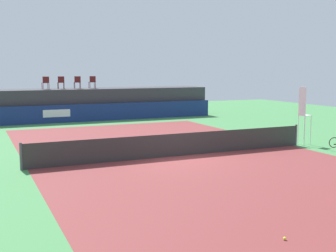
# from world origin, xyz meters

# --- Properties ---
(ground_plane) EXTENTS (48.00, 48.00, 0.00)m
(ground_plane) POSITION_xyz_m (0.00, 3.00, 0.00)
(ground_plane) COLOR #3D7A42
(court_inner) EXTENTS (12.00, 22.00, 0.00)m
(court_inner) POSITION_xyz_m (0.00, 0.00, 0.00)
(court_inner) COLOR maroon
(court_inner) RESTS_ON ground
(sponsor_wall) EXTENTS (18.00, 0.22, 1.20)m
(sponsor_wall) POSITION_xyz_m (-0.01, 13.50, 0.60)
(sponsor_wall) COLOR navy
(sponsor_wall) RESTS_ON ground
(spectator_platform) EXTENTS (18.00, 2.80, 2.20)m
(spectator_platform) POSITION_xyz_m (0.00, 15.30, 1.10)
(spectator_platform) COLOR #38383D
(spectator_platform) RESTS_ON ground
(spectator_chair_far_left) EXTENTS (0.46, 0.46, 0.89)m
(spectator_chair_far_left) POSITION_xyz_m (-3.00, 15.00, 2.69)
(spectator_chair_far_left) COLOR #561919
(spectator_chair_far_left) RESTS_ON spectator_platform
(spectator_chair_left) EXTENTS (0.48, 0.48, 0.89)m
(spectator_chair_left) POSITION_xyz_m (-1.91, 15.18, 2.69)
(spectator_chair_left) COLOR #561919
(spectator_chair_left) RESTS_ON spectator_platform
(spectator_chair_center) EXTENTS (0.48, 0.48, 0.89)m
(spectator_chair_center) POSITION_xyz_m (-0.74, 15.23, 2.69)
(spectator_chair_center) COLOR #561919
(spectator_chair_center) RESTS_ON spectator_platform
(spectator_chair_right) EXTENTS (0.46, 0.46, 0.89)m
(spectator_chair_right) POSITION_xyz_m (0.38, 15.34, 2.69)
(spectator_chair_right) COLOR #561919
(spectator_chair_right) RESTS_ON spectator_platform
(umpire_chair) EXTENTS (0.47, 0.47, 2.76)m
(umpire_chair) POSITION_xyz_m (6.59, -0.01, 1.59)
(umpire_chair) COLOR white
(umpire_chair) RESTS_ON ground
(tennis_net) EXTENTS (12.40, 0.02, 0.95)m
(tennis_net) POSITION_xyz_m (0.00, 0.00, 0.47)
(tennis_net) COLOR #2D2D2D
(tennis_net) RESTS_ON ground
(net_post_near) EXTENTS (0.10, 0.10, 1.00)m
(net_post_near) POSITION_xyz_m (-6.20, 0.00, 0.50)
(net_post_near) COLOR #4C4C51
(net_post_near) RESTS_ON ground
(net_post_far) EXTENTS (0.10, 0.10, 1.00)m
(net_post_far) POSITION_xyz_m (6.20, 0.00, 0.50)
(net_post_far) COLOR #4C4C51
(net_post_far) RESTS_ON ground
(tennis_ball) EXTENTS (0.07, 0.07, 0.07)m
(tennis_ball) POSITION_xyz_m (-1.80, -9.04, 0.04)
(tennis_ball) COLOR #D8EA33
(tennis_ball) RESTS_ON court_inner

